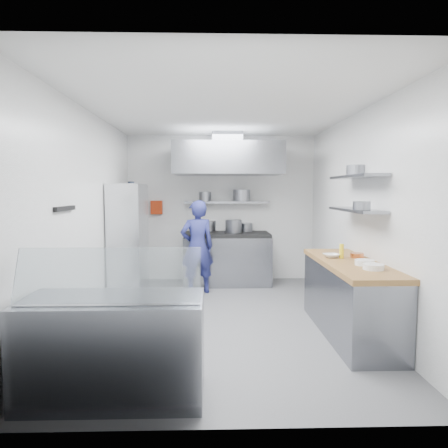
{
  "coord_description": "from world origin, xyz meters",
  "views": [
    {
      "loc": [
        -0.16,
        -5.28,
        1.75
      ],
      "look_at": [
        0.0,
        0.6,
        1.25
      ],
      "focal_mm": 32.0,
      "sensor_mm": 36.0,
      "label": 1
    }
  ],
  "objects_px": {
    "chef": "(197,247)",
    "wire_rack": "(129,241)",
    "gas_range": "(227,260)",
    "display_case": "(114,348)"
  },
  "relations": [
    {
      "from": "chef",
      "to": "wire_rack",
      "type": "distance_m",
      "value": 1.14
    },
    {
      "from": "gas_range",
      "to": "display_case",
      "type": "height_order",
      "value": "gas_range"
    },
    {
      "from": "wire_rack",
      "to": "display_case",
      "type": "bearing_deg",
      "value": -80.49
    },
    {
      "from": "display_case",
      "to": "gas_range",
      "type": "bearing_deg",
      "value": 74.98
    },
    {
      "from": "chef",
      "to": "wire_rack",
      "type": "relative_size",
      "value": 0.85
    },
    {
      "from": "chef",
      "to": "display_case",
      "type": "bearing_deg",
      "value": 64.17
    },
    {
      "from": "chef",
      "to": "display_case",
      "type": "relative_size",
      "value": 1.05
    },
    {
      "from": "chef",
      "to": "display_case",
      "type": "xyz_separation_m",
      "value": [
        -0.57,
        -3.43,
        -0.37
      ]
    },
    {
      "from": "gas_range",
      "to": "chef",
      "type": "bearing_deg",
      "value": -128.43
    },
    {
      "from": "wire_rack",
      "to": "display_case",
      "type": "distance_m",
      "value": 3.25
    }
  ]
}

